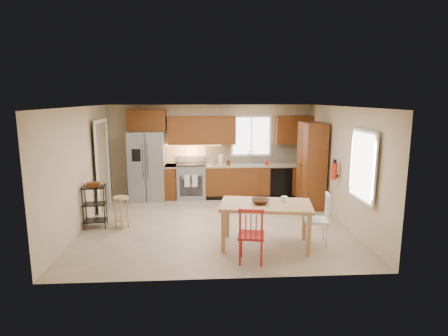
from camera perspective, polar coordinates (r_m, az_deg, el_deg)
floor at (r=8.16m, az=-1.41°, el=-8.50°), size 5.50×5.50×0.00m
ceiling at (r=7.71m, az=-1.49°, el=9.33°), size 5.50×5.00×0.02m
wall_back at (r=10.31m, az=-1.96°, el=2.68°), size 5.50×0.02×2.50m
wall_front at (r=5.41m, az=-0.47°, el=-4.65°), size 5.50×0.02×2.50m
wall_left at (r=8.22m, az=-20.98°, el=-0.06°), size 0.02×5.00×2.50m
wall_right at (r=8.40m, az=17.64°, el=0.36°), size 0.02×5.00×2.50m
refrigerator at (r=10.09m, az=-11.59°, el=0.34°), size 0.92×0.75×1.82m
range_stove at (r=10.14m, az=-5.00°, el=-2.03°), size 0.76×0.63×0.92m
base_cabinet_narrow at (r=10.19m, az=-8.09°, el=-2.09°), size 0.30×0.60×0.90m
base_cabinet_run at (r=10.27m, az=5.33°, el=-1.92°), size 2.92×0.60×0.90m
dishwasher at (r=10.10m, az=8.72°, el=-2.22°), size 0.60×0.02×0.78m
backsplash at (r=10.42m, az=5.15°, el=2.31°), size 2.92×0.03×0.55m
upper_over_fridge at (r=10.15m, az=-11.68°, el=7.17°), size 1.00×0.35×0.55m
upper_left_block at (r=10.07m, az=-3.39°, el=5.77°), size 1.80×0.35×0.75m
upper_right_block at (r=10.38m, az=10.62°, el=5.75°), size 1.00×0.35×0.75m
window_back at (r=10.33m, az=4.16°, el=4.91°), size 1.12×0.04×1.12m
sink at (r=10.17m, az=4.31°, el=0.32°), size 0.62×0.46×0.16m
undercab_glow at (r=10.09m, az=-5.07°, el=3.50°), size 1.60×0.30×0.01m
soap_bottle at (r=10.10m, az=6.53°, el=0.99°), size 0.09×0.09×0.19m
paper_towel at (r=10.01m, az=-0.47°, el=1.23°), size 0.12×0.12×0.28m
canister_steel at (r=10.01m, az=-1.61°, el=0.93°), size 0.11×0.11×0.18m
canister_wood at (r=10.00m, az=0.69°, el=0.81°), size 0.10×0.10×0.14m
pantry at (r=9.45m, az=13.17°, el=0.45°), size 0.50×0.95×2.10m
fire_extinguisher at (r=8.53m, az=16.47°, el=-0.46°), size 0.12×0.12×0.36m
window_right at (r=7.30m, az=20.43°, el=0.30°), size 0.04×1.02×1.32m
doorway at (r=9.46m, az=-18.13°, el=0.21°), size 0.04×0.95×2.10m
dining_table at (r=6.92m, az=6.34°, el=-8.66°), size 1.76×1.17×0.79m
chair_red at (r=6.24m, az=4.17°, el=-10.03°), size 0.52×0.52×0.95m
chair_white at (r=7.16m, az=13.86°, el=-7.56°), size 0.52×0.52×0.95m
table_bowl at (r=6.78m, az=5.56°, el=-5.45°), size 0.38×0.38×0.08m
table_jar at (r=6.95m, az=9.17°, el=-4.87°), size 0.14×0.14×0.14m
bar_stool at (r=8.10m, az=-15.35°, el=-6.55°), size 0.40×0.40×0.67m
utility_cart at (r=8.26m, az=-19.09°, el=-5.53°), size 0.50×0.40×0.92m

